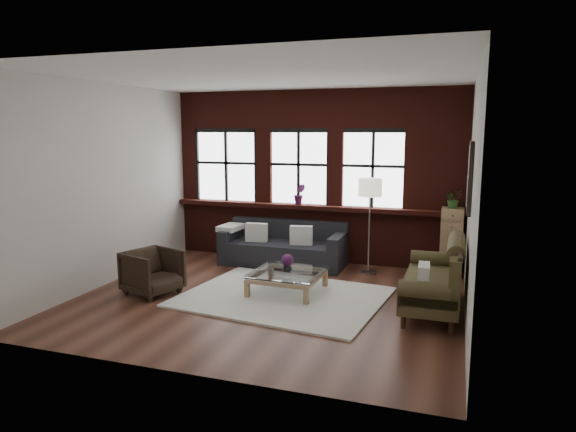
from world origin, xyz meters
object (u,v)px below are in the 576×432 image
(dark_sofa, at_px, (283,243))
(drawer_chest, at_px, (451,242))
(floor_lamp, at_px, (369,222))
(vase, at_px, (287,267))
(vintage_settee, at_px, (432,274))
(armchair, at_px, (153,272))
(coffee_table, at_px, (287,283))

(dark_sofa, bearing_deg, drawer_chest, 3.86)
(floor_lamp, bearing_deg, vase, -122.89)
(dark_sofa, xyz_separation_m, floor_lamp, (1.59, -0.06, 0.49))
(vintage_settee, relative_size, drawer_chest, 1.62)
(armchair, bearing_deg, vintage_settee, -63.68)
(dark_sofa, relative_size, armchair, 3.05)
(vase, height_order, drawer_chest, drawer_chest)
(dark_sofa, height_order, vintage_settee, vintage_settee)
(dark_sofa, height_order, armchair, dark_sofa)
(vase, height_order, floor_lamp, floor_lamp)
(armchair, bearing_deg, drawer_chest, -42.57)
(dark_sofa, distance_m, armchair, 2.60)
(coffee_table, bearing_deg, drawer_chest, 37.14)
(armchair, xyz_separation_m, vase, (1.93, 0.66, 0.07))
(floor_lamp, bearing_deg, dark_sofa, 177.96)
(vintage_settee, xyz_separation_m, coffee_table, (-2.12, 0.05, -0.34))
(coffee_table, height_order, floor_lamp, floor_lamp)
(coffee_table, bearing_deg, floor_lamp, 57.11)
(armchair, relative_size, vase, 5.26)
(drawer_chest, bearing_deg, vase, -142.86)
(armchair, relative_size, drawer_chest, 0.63)
(dark_sofa, relative_size, vintage_settee, 1.19)
(drawer_chest, bearing_deg, floor_lamp, -169.34)
(drawer_chest, xyz_separation_m, floor_lamp, (-1.36, -0.26, 0.32))
(coffee_table, distance_m, vase, 0.24)
(dark_sofa, bearing_deg, coffee_table, -68.78)
(vintage_settee, xyz_separation_m, vase, (-2.12, 0.05, -0.09))
(coffee_table, xyz_separation_m, drawer_chest, (2.33, 1.77, 0.42))
(vintage_settee, relative_size, floor_lamp, 1.05)
(coffee_table, distance_m, floor_lamp, 1.95)
(vase, bearing_deg, vintage_settee, -1.45)
(drawer_chest, bearing_deg, coffee_table, -142.86)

